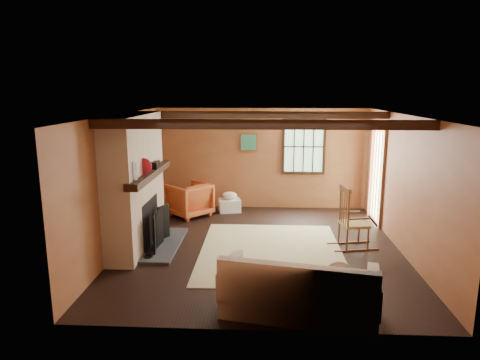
# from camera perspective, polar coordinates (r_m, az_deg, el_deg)

# --- Properties ---
(ground) EXTENTS (5.50, 5.50, 0.00)m
(ground) POSITION_cam_1_polar(r_m,az_deg,el_deg) (7.90, 2.66, -8.98)
(ground) COLOR black
(ground) RESTS_ON ground
(room_envelope) EXTENTS (5.02, 5.52, 2.44)m
(room_envelope) POSITION_cam_1_polar(r_m,az_deg,el_deg) (7.73, 4.42, 3.09)
(room_envelope) COLOR #9E5A38
(room_envelope) RESTS_ON ground
(fireplace) EXTENTS (1.02, 2.30, 2.40)m
(fireplace) POSITION_cam_1_polar(r_m,az_deg,el_deg) (7.90, -13.63, -0.93)
(fireplace) COLOR #AB6A42
(fireplace) RESTS_ON ground
(rug) EXTENTS (2.50, 3.00, 0.01)m
(rug) POSITION_cam_1_polar(r_m,az_deg,el_deg) (7.71, 4.15, -9.50)
(rug) COLOR #CAB687
(rug) RESTS_ON ground
(rocking_chair) EXTENTS (0.90, 0.59, 1.15)m
(rocking_chair) POSITION_cam_1_polar(r_m,az_deg,el_deg) (8.00, 14.67, -5.42)
(rocking_chair) COLOR tan
(rocking_chair) RESTS_ON ground
(sofa) EXTENTS (2.10, 1.24, 0.80)m
(sofa) POSITION_cam_1_polar(r_m,az_deg,el_deg) (5.67, 7.86, -14.74)
(sofa) COLOR beige
(sofa) RESTS_ON ground
(firewood_pile) EXTENTS (0.67, 0.12, 0.24)m
(firewood_pile) POSITION_cam_1_polar(r_m,az_deg,el_deg) (10.51, -7.52, -3.04)
(firewood_pile) COLOR brown
(firewood_pile) RESTS_ON ground
(laundry_basket) EXTENTS (0.57, 0.48, 0.30)m
(laundry_basket) POSITION_cam_1_polar(r_m,az_deg,el_deg) (10.09, -1.41, -3.40)
(laundry_basket) COLOR white
(laundry_basket) RESTS_ON ground
(basket_pillow) EXTENTS (0.44, 0.41, 0.18)m
(basket_pillow) POSITION_cam_1_polar(r_m,az_deg,el_deg) (10.03, -1.42, -2.08)
(basket_pillow) COLOR beige
(basket_pillow) RESTS_ON laundry_basket
(armchair) EXTENTS (1.17, 1.17, 0.76)m
(armchair) POSITION_cam_1_polar(r_m,az_deg,el_deg) (9.76, -6.76, -2.60)
(armchair) COLOR #BF6026
(armchair) RESTS_ON ground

